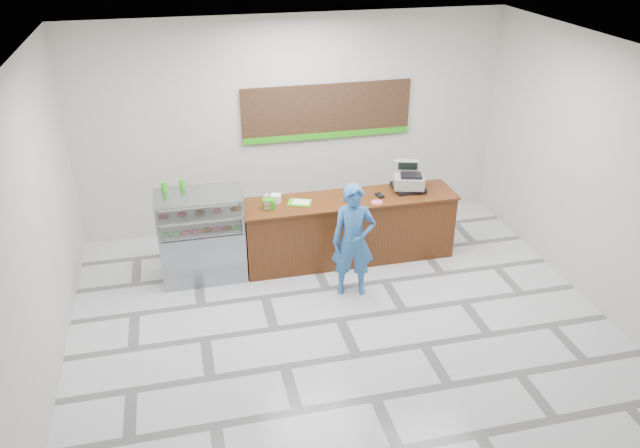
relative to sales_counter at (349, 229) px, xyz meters
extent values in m
plane|color=silver|center=(-0.55, -1.55, -0.52)|extent=(7.00, 7.00, 0.00)
plane|color=beige|center=(-0.55, 1.45, 1.23)|extent=(7.00, 0.00, 7.00)
plane|color=silver|center=(-0.55, -1.55, 2.98)|extent=(7.00, 7.00, 0.00)
cube|color=#5D2E13|center=(0.00, 0.00, -0.02)|extent=(3.20, 0.70, 1.00)
cube|color=#5D2E13|center=(0.00, 0.00, 0.50)|extent=(3.26, 0.76, 0.03)
cube|color=gray|center=(-2.22, 0.00, -0.12)|extent=(1.20, 0.70, 0.80)
cube|color=white|center=(-2.22, 0.00, 0.53)|extent=(1.20, 0.70, 0.50)
cube|color=gray|center=(-2.22, 0.00, 0.80)|extent=(1.22, 0.72, 0.03)
cube|color=silver|center=(-2.22, 0.00, 0.30)|extent=(1.14, 0.64, 0.02)
cube|color=silver|center=(-2.22, 0.00, 0.54)|extent=(1.14, 0.64, 0.02)
torus|color=#90E784|center=(-2.72, -0.10, 0.34)|extent=(0.15, 0.15, 0.05)
torus|color=#90E784|center=(-2.58, -0.10, 0.34)|extent=(0.15, 0.15, 0.05)
torus|color=#DB5E7D|center=(-2.43, -0.10, 0.34)|extent=(0.15, 0.15, 0.05)
torus|color=#DB5E7D|center=(-2.29, -0.10, 0.34)|extent=(0.15, 0.15, 0.05)
torus|color=brown|center=(-2.15, -0.10, 0.34)|extent=(0.15, 0.15, 0.05)
torus|color=#DB5E7D|center=(-2.01, -0.10, 0.34)|extent=(0.15, 0.15, 0.05)
torus|color=brown|center=(-1.86, -0.10, 0.34)|extent=(0.15, 0.15, 0.05)
torus|color=#90E784|center=(-1.72, -0.10, 0.34)|extent=(0.15, 0.15, 0.05)
torus|color=#DB5E7D|center=(-2.72, 0.05, 0.58)|extent=(0.15, 0.15, 0.05)
torus|color=#DB5E7D|center=(-2.47, 0.05, 0.58)|extent=(0.15, 0.15, 0.05)
torus|color=brown|center=(-2.22, 0.05, 0.58)|extent=(0.15, 0.15, 0.05)
torus|color=#DB5E7D|center=(-1.97, 0.05, 0.58)|extent=(0.15, 0.15, 0.05)
torus|color=brown|center=(-1.72, 0.05, 0.58)|extent=(0.15, 0.15, 0.05)
cube|color=black|center=(0.00, 1.41, 1.43)|extent=(2.80, 0.05, 0.90)
cube|color=#28A315|center=(0.00, 1.38, 1.03)|extent=(2.80, 0.02, 0.10)
cube|color=black|center=(0.96, 0.10, 0.55)|extent=(0.45, 0.45, 0.07)
cube|color=gray|center=(0.96, 0.10, 0.67)|extent=(0.56, 0.58, 0.18)
cube|color=black|center=(0.96, 0.02, 0.78)|extent=(0.36, 0.30, 0.04)
cube|color=gray|center=(0.96, 0.24, 0.85)|extent=(0.40, 0.22, 0.18)
cube|color=black|center=(0.96, 0.18, 0.87)|extent=(0.28, 0.10, 0.11)
cube|color=black|center=(0.45, -0.05, 0.53)|extent=(0.12, 0.17, 0.04)
cube|color=#51CE1D|center=(-0.76, 0.01, 0.52)|extent=(0.40, 0.35, 0.02)
cube|color=white|center=(-0.74, 0.01, 0.53)|extent=(0.29, 0.24, 0.00)
cube|color=white|center=(-1.10, 0.12, 0.57)|extent=(0.18, 0.18, 0.12)
cylinder|color=silver|center=(-1.23, 0.17, 0.57)|extent=(0.08, 0.08, 0.11)
cube|color=#28A315|center=(-1.23, -0.08, 0.59)|extent=(0.20, 0.16, 0.15)
cylinder|color=#DB5E7D|center=(0.35, -0.23, 0.52)|extent=(0.17, 0.17, 0.00)
cylinder|color=#28A315|center=(-2.67, 0.21, 0.88)|extent=(0.09, 0.09, 0.14)
cylinder|color=#28A315|center=(-2.41, 0.27, 0.88)|extent=(0.08, 0.08, 0.13)
imported|color=#2D63A5|center=(-0.20, -0.92, 0.31)|extent=(0.67, 0.51, 1.65)
camera|label=1|loc=(-2.39, -8.12, 4.44)|focal=35.00mm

